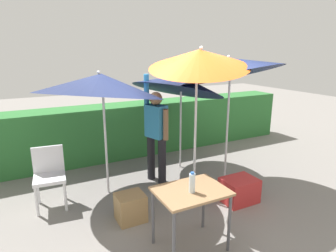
{
  "coord_description": "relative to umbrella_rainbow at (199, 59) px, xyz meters",
  "views": [
    {
      "loc": [
        -2.04,
        -3.66,
        2.28
      ],
      "look_at": [
        0.0,
        0.3,
        1.1
      ],
      "focal_mm": 30.91,
      "sensor_mm": 36.0,
      "label": 1
    }
  ],
  "objects": [
    {
      "name": "chair_plastic",
      "position": [
        -2.06,
        0.79,
        -1.64
      ],
      "size": [
        0.48,
        0.48,
        0.89
      ],
      "color": "silver",
      "rests_on": "ground_plane"
    },
    {
      "name": "crate_cardboard",
      "position": [
        -1.15,
        -0.15,
        -1.96
      ],
      "size": [
        0.38,
        0.34,
        0.38
      ],
      "primitive_type": "cube",
      "color": "#9E7A4C",
      "rests_on": "ground_plane"
    },
    {
      "name": "cooler_box",
      "position": [
        0.52,
        -0.43,
        -1.97
      ],
      "size": [
        0.52,
        0.41,
        0.37
      ],
      "primitive_type": "cube",
      "color": "red",
      "rests_on": "ground_plane"
    },
    {
      "name": "umbrella_navy",
      "position": [
        -1.22,
        0.8,
        -0.39
      ],
      "size": [
        1.99,
        1.97,
        2.16
      ],
      "color": "silver",
      "rests_on": "ground_plane"
    },
    {
      "name": "folding_table",
      "position": [
        -0.72,
        -1.0,
        -1.5
      ],
      "size": [
        0.8,
        0.6,
        0.74
      ],
      "color": "#4C4C51",
      "rests_on": "ground_plane"
    },
    {
      "name": "umbrella_yellow",
      "position": [
        0.37,
        1.21,
        -0.48
      ],
      "size": [
        1.81,
        1.76,
        2.14
      ],
      "color": "silver",
      "rests_on": "ground_plane"
    },
    {
      "name": "bottle_water",
      "position": [
        -0.74,
        -1.05,
        -1.3
      ],
      "size": [
        0.07,
        0.07,
        0.24
      ],
      "color": "silver",
      "rests_on": "folding_table"
    },
    {
      "name": "umbrella_orange",
      "position": [
        0.78,
        0.28,
        -0.15
      ],
      "size": [
        1.76,
        1.73,
        2.44
      ],
      "color": "silver",
      "rests_on": "ground_plane"
    },
    {
      "name": "ground_plane",
      "position": [
        -0.27,
        0.13,
        -2.15
      ],
      "size": [
        24.0,
        24.0,
        0.0
      ],
      "primitive_type": "plane",
      "color": "gray"
    },
    {
      "name": "umbrella_rainbow",
      "position": [
        0.0,
        0.0,
        0.0
      ],
      "size": [
        1.51,
        1.48,
        2.49
      ],
      "color": "silver",
      "rests_on": "ground_plane"
    },
    {
      "name": "hedge_row",
      "position": [
        -0.27,
        2.37,
        -1.59
      ],
      "size": [
        8.0,
        0.7,
        1.14
      ],
      "primitive_type": "cube",
      "color": "#2D7033",
      "rests_on": "ground_plane"
    },
    {
      "name": "person_vendor",
      "position": [
        -0.3,
        0.81,
        -1.22
      ],
      "size": [
        0.32,
        0.55,
        1.88
      ],
      "color": "black",
      "rests_on": "ground_plane"
    }
  ]
}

